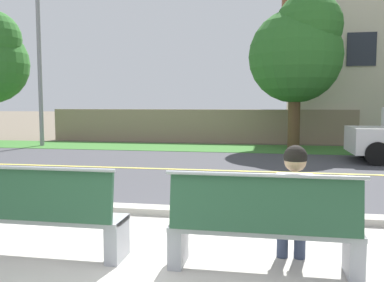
{
  "coord_description": "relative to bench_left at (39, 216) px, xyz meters",
  "views": [
    {
      "loc": [
        1.2,
        -3.51,
        1.64
      ],
      "look_at": [
        -0.08,
        3.5,
        1.0
      ],
      "focal_mm": 38.74,
      "sensor_mm": 36.0,
      "label": 1
    }
  ],
  "objects": [
    {
      "name": "seated_person_white",
      "position": [
        2.65,
        0.17,
        0.22
      ],
      "size": [
        0.52,
        0.68,
        1.25
      ],
      "color": "#333D56",
      "rests_on": "ground_plane"
    },
    {
      "name": "far_verge_grass",
      "position": [
        1.18,
        11.24,
        -0.45
      ],
      "size": [
        48.0,
        2.8,
        0.02
      ],
      "primitive_type": "cube",
      "color": "#38702D",
      "rests_on": "ground_plane"
    },
    {
      "name": "street_asphalt",
      "position": [
        1.18,
        6.07,
        -0.45
      ],
      "size": [
        52.0,
        8.0,
        0.01
      ],
      "primitive_type": "cube",
      "color": "#424247",
      "rests_on": "ground_plane"
    },
    {
      "name": "curb_edge",
      "position": [
        1.18,
        1.92,
        -0.4
      ],
      "size": [
        44.0,
        0.3,
        0.11
      ],
      "primitive_type": "cube",
      "color": "#ADA89E",
      "rests_on": "ground_plane"
    },
    {
      "name": "streetlamp",
      "position": [
        -6.26,
        11.04,
        3.52
      ],
      "size": [
        0.24,
        2.1,
        6.94
      ],
      "color": "gray",
      "rests_on": "ground_plane"
    },
    {
      "name": "shade_tree_left",
      "position": [
        3.45,
        11.5,
        3.12
      ],
      "size": [
        3.34,
        3.34,
        5.52
      ],
      "color": "brown",
      "rests_on": "ground_plane"
    },
    {
      "name": "road_centre_line",
      "position": [
        1.18,
        6.07,
        -0.45
      ],
      "size": [
        48.0,
        0.14,
        0.01
      ],
      "primitive_type": "cube",
      "color": "#E0CC4C",
      "rests_on": "ground_plane"
    },
    {
      "name": "ground_plane",
      "position": [
        1.18,
        7.57,
        -0.46
      ],
      "size": [
        140.0,
        140.0,
        0.0
      ],
      "primitive_type": "plane",
      "color": "#665B4C"
    },
    {
      "name": "bench_right",
      "position": [
        2.35,
        0.0,
        0.0
      ],
      "size": [
        1.84,
        0.48,
        1.01
      ],
      "color": "#9EA0A8",
      "rests_on": "ground_plane"
    },
    {
      "name": "garden_wall",
      "position": [
        -0.54,
        13.47,
        0.24
      ],
      "size": [
        13.0,
        0.36,
        1.4
      ],
      "primitive_type": "cube",
      "color": "gray",
      "rests_on": "ground_plane"
    },
    {
      "name": "bench_left",
      "position": [
        0.0,
        0.0,
        0.0
      ],
      "size": [
        1.84,
        0.48,
        1.01
      ],
      "color": "#9EA0A8",
      "rests_on": "ground_plane"
    },
    {
      "name": "sidewalk_pavement",
      "position": [
        1.18,
        -0.03,
        -0.45
      ],
      "size": [
        44.0,
        3.6,
        0.01
      ],
      "primitive_type": "cube",
      "color": "#B7B2A8",
      "rests_on": "ground_plane"
    }
  ]
}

